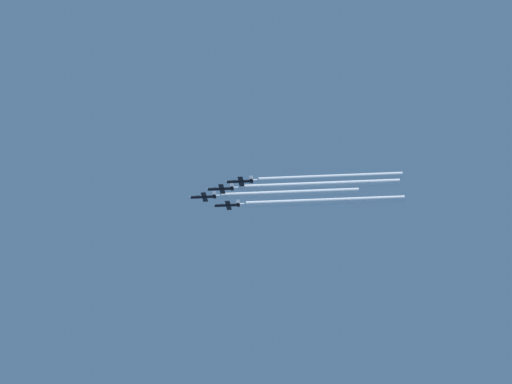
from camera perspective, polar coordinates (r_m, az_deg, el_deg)
The scene contains 8 objects.
jet_lead at distance 507.31m, azimuth -2.32°, elevation -0.21°, with size 8.01×11.66×2.80m.
jet_left_wingman at distance 499.49m, azimuth -1.57°, elevation 0.14°, with size 8.01×11.66×2.80m.
jet_right_wingman at distance 511.98m, azimuth -1.29°, elevation -0.57°, with size 8.01×11.66×2.80m.
jet_outer_left at distance 491.68m, azimuth -0.74°, elevation 0.46°, with size 8.01×11.66×2.80m.
smoke_trail_lead at distance 504.48m, azimuth 1.35°, elevation -0.07°, with size 2.48×54.53×2.48m.
smoke_trail_left_wingman at distance 496.97m, azimuth 2.62°, elevation 0.30°, with size 2.48×62.39×2.48m.
smoke_trail_right_wingman at distance 509.58m, azimuth 2.85°, elevation -0.42°, with size 2.48×63.41×2.48m.
smoke_trail_outer_left at distance 489.79m, azimuth 3.10°, elevation 0.60°, with size 2.48×55.22×2.48m.
Camera 1 is at (-451.85, -54.40, 2.85)m, focal length 92.90 mm.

